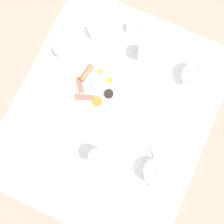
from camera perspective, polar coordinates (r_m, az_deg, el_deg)
The scene contains 13 objects.
ground_plane at distance 1.85m, azimuth -0.00°, elevation -3.43°, with size 8.00×8.00×0.00m, color gray.
table at distance 1.17m, azimuth -0.00°, elevation -0.63°, with size 0.96×1.13×0.76m.
breakfast_plate at distance 1.12m, azimuth -4.30°, elevation 6.82°, with size 0.30×0.30×0.04m.
teapot_near at distance 1.06m, azimuth 11.34°, elevation -15.03°, with size 0.12×0.19×0.12m.
teapot_far at distance 1.17m, azimuth 20.77°, elevation 9.49°, with size 0.12×0.19×0.12m.
teacup_with_saucer_left at distance 1.21m, azimuth -4.18°, elevation 20.43°, with size 0.15×0.15×0.07m.
teacup_with_saucer_right at distance 1.19m, azimuth -12.74°, elevation 15.69°, with size 0.15×0.15×0.07m.
water_glass_tall at distance 1.13m, azimuth 8.85°, elevation 15.71°, with size 0.08×0.08×0.13m.
water_glass_short at distance 1.02m, azimuth -3.51°, elevation -11.62°, with size 0.08×0.08×0.14m.
creamer_jug at distance 1.22m, azimuth 5.13°, elevation 21.35°, with size 0.07×0.05×0.05m.
fork_by_plate at distance 1.11m, azimuth -7.83°, elevation -17.88°, with size 0.12×0.13×0.00m.
spoon_for_tea at distance 1.12m, azimuth -14.05°, elevation -2.30°, with size 0.03×0.15×0.00m.
fork_spare at distance 1.12m, azimuth 12.46°, elevation 0.10°, with size 0.16×0.08×0.00m.
Camera 1 is at (0.06, -0.14, 1.84)m, focal length 35.00 mm.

